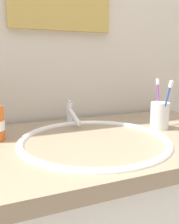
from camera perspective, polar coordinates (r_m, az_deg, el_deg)
The scene contains 6 objects.
tiled_wall_back at distance 1.11m, azimuth -6.93°, elevation 15.21°, with size 2.37×0.04×2.40m, color beige.
sink_basin at distance 0.80m, azimuth 0.84°, elevation -8.86°, with size 0.49×0.49×0.09m.
faucet at distance 0.99m, azimuth -4.48°, elevation -0.47°, with size 0.02×0.15×0.10m.
toothbrush_cup at distance 0.96m, azimuth 16.12°, elevation -0.82°, with size 0.07×0.07×0.10m, color white.
toothbrush_purple at distance 0.99m, azimuth 15.84°, elevation 2.95°, with size 0.02×0.05×0.18m.
toothbrush_blue at distance 0.92m, azimuth 17.54°, elevation 2.22°, with size 0.01×0.06×0.18m.
Camera 1 is at (-0.30, -0.72, 1.13)m, focal length 38.99 mm.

